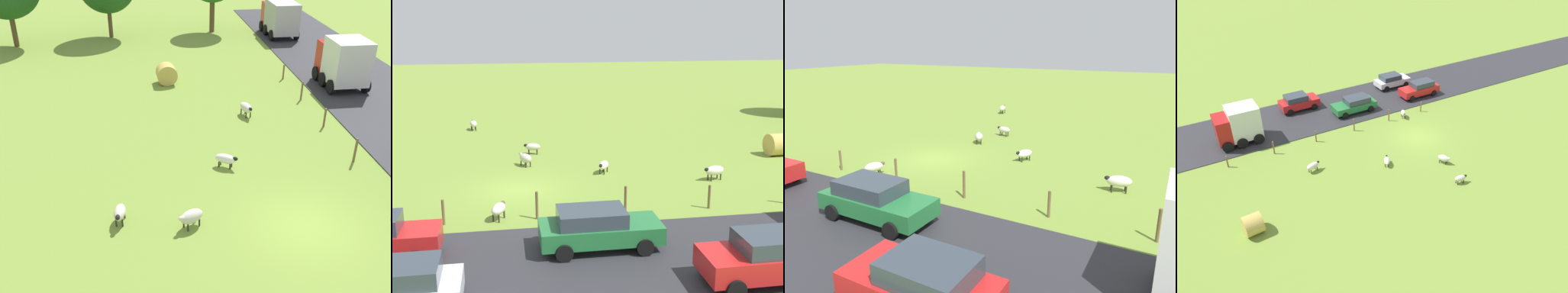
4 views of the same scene
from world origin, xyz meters
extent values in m
plane|color=olive|center=(0.00, 0.00, 0.00)|extent=(160.00, 160.00, 0.00)
cube|color=#2D2D33|center=(9.19, 0.00, 0.03)|extent=(8.00, 80.00, 0.06)
ellipsoid|color=silver|center=(-15.47, -2.93, 0.53)|extent=(1.16, 0.66, 0.51)
ellipsoid|color=black|center=(-15.99, -3.01, 0.64)|extent=(0.28, 0.22, 0.20)
cylinder|color=#2D2823|center=(-15.75, -3.11, 0.17)|extent=(0.07, 0.07, 0.34)
cylinder|color=#2D2823|center=(-15.79, -2.84, 0.17)|extent=(0.07, 0.07, 0.34)
cylinder|color=#2D2823|center=(-15.15, -3.02, 0.17)|extent=(0.07, 0.07, 0.34)
cylinder|color=#2D2823|center=(-15.19, -2.75, 0.17)|extent=(0.07, 0.07, 0.34)
ellipsoid|color=silver|center=(3.92, -1.02, 0.51)|extent=(1.11, 0.85, 0.48)
ellipsoid|color=brown|center=(3.49, -0.83, 0.61)|extent=(0.31, 0.27, 0.20)
cylinder|color=#2D2823|center=(3.61, -1.03, 0.16)|extent=(0.07, 0.07, 0.33)
cylinder|color=#2D2823|center=(3.72, -0.79, 0.16)|extent=(0.07, 0.07, 0.33)
cylinder|color=#2D2823|center=(4.12, -1.26, 0.16)|extent=(0.07, 0.07, 0.33)
cylinder|color=#2D2823|center=(4.23, -1.02, 0.16)|extent=(0.07, 0.07, 0.33)
ellipsoid|color=silver|center=(-0.02, 10.48, 0.53)|extent=(0.81, 1.24, 0.52)
ellipsoid|color=black|center=(0.13, 9.96, 0.65)|extent=(0.24, 0.30, 0.20)
cylinder|color=#2D2823|center=(0.21, 10.22, 0.17)|extent=(0.07, 0.07, 0.34)
cylinder|color=#2D2823|center=(-0.07, 10.14, 0.17)|extent=(0.07, 0.07, 0.34)
cylinder|color=#2D2823|center=(0.04, 10.82, 0.17)|extent=(0.07, 0.07, 0.34)
cylinder|color=#2D2823|center=(-0.24, 10.74, 0.17)|extent=(0.07, 0.07, 0.34)
ellipsoid|color=white|center=(-2.30, 4.83, 0.46)|extent=(1.11, 0.90, 0.45)
ellipsoid|color=black|center=(-1.88, 4.59, 0.56)|extent=(0.32, 0.29, 0.20)
cylinder|color=#2D2823|center=(-1.99, 4.80, 0.14)|extent=(0.07, 0.07, 0.29)
cylinder|color=#2D2823|center=(-2.12, 4.58, 0.14)|extent=(0.07, 0.07, 0.29)
cylinder|color=#2D2823|center=(-2.48, 5.08, 0.14)|extent=(0.07, 0.07, 0.29)
cylinder|color=#2D2823|center=(-2.61, 4.86, 0.14)|extent=(0.07, 0.07, 0.29)
ellipsoid|color=beige|center=(-7.21, 1.17, 0.49)|extent=(0.58, 1.01, 0.45)
ellipsoid|color=black|center=(-7.27, 0.72, 0.59)|extent=(0.21, 0.28, 0.20)
cylinder|color=#2D2823|center=(-7.12, 0.89, 0.16)|extent=(0.07, 0.07, 0.32)
cylinder|color=#2D2823|center=(-7.37, 0.93, 0.16)|extent=(0.07, 0.07, 0.32)
cylinder|color=#2D2823|center=(-7.05, 1.41, 0.16)|extent=(0.07, 0.07, 0.32)
cylinder|color=#2D2823|center=(-7.30, 1.45, 0.16)|extent=(0.07, 0.07, 0.32)
ellipsoid|color=beige|center=(-4.43, 0.56, 0.49)|extent=(1.13, 0.95, 0.53)
ellipsoid|color=silver|center=(-4.84, 0.33, 0.61)|extent=(0.31, 0.28, 0.20)
cylinder|color=#2D2823|center=(-4.60, 0.30, 0.15)|extent=(0.07, 0.07, 0.30)
cylinder|color=#2D2823|center=(-4.74, 0.55, 0.15)|extent=(0.07, 0.07, 0.30)
cylinder|color=#2D2823|center=(-4.12, 0.57, 0.15)|extent=(0.07, 0.07, 0.30)
cylinder|color=#2D2823|center=(-4.26, 0.82, 0.15)|extent=(0.07, 0.07, 0.30)
cylinder|color=tan|center=(-4.35, 16.49, 0.71)|extent=(1.48, 1.28, 1.41)
cylinder|color=brown|center=(4.07, -3.31, 0.56)|extent=(0.12, 0.12, 1.11)
cylinder|color=brown|center=(4.07, 0.62, 0.62)|extent=(0.12, 0.12, 1.25)
cylinder|color=brown|center=(4.07, 4.55, 0.64)|extent=(0.12, 0.12, 1.28)
cylinder|color=brown|center=(4.07, 8.49, 0.56)|extent=(0.12, 0.12, 1.12)
cube|color=red|center=(10.94, 7.46, 0.76)|extent=(1.88, 4.01, 0.76)
cube|color=#333D47|center=(10.94, 7.76, 1.42)|extent=(1.66, 2.21, 0.56)
cylinder|color=black|center=(11.88, 6.16, 0.38)|extent=(0.22, 0.64, 0.64)
cylinder|color=black|center=(10.00, 6.16, 0.38)|extent=(0.22, 0.64, 0.64)
cylinder|color=black|center=(10.00, 8.77, 0.38)|extent=(0.22, 0.64, 0.64)
cylinder|color=black|center=(6.38, -3.87, 0.38)|extent=(0.22, 0.64, 0.64)
cylinder|color=black|center=(8.08, -3.87, 0.38)|extent=(0.22, 0.64, 0.64)
cube|color=#333D47|center=(10.89, -3.82, 1.29)|extent=(1.60, 2.25, 0.56)
cylinder|color=black|center=(9.98, -2.80, 0.38)|extent=(0.22, 0.64, 0.64)
cube|color=#237238|center=(7.52, 2.75, 0.72)|extent=(1.90, 4.56, 0.67)
cube|color=#333D47|center=(7.52, 2.41, 1.33)|extent=(1.67, 2.51, 0.56)
cylinder|color=black|center=(6.57, 4.23, 0.38)|extent=(0.22, 0.64, 0.64)
cylinder|color=black|center=(8.47, 4.23, 0.38)|extent=(0.22, 0.64, 0.64)
cylinder|color=black|center=(6.57, 1.27, 0.38)|extent=(0.22, 0.64, 0.64)
cylinder|color=black|center=(8.47, 1.27, 0.38)|extent=(0.22, 0.64, 0.64)
camera|label=1|loc=(-5.96, -13.08, 11.15)|focal=40.63mm
camera|label=2|loc=(25.36, -0.74, 8.42)|focal=47.81mm
camera|label=3|loc=(17.16, 12.62, 6.69)|focal=34.01mm
camera|label=4|loc=(-23.81, 18.69, 18.52)|focal=34.66mm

